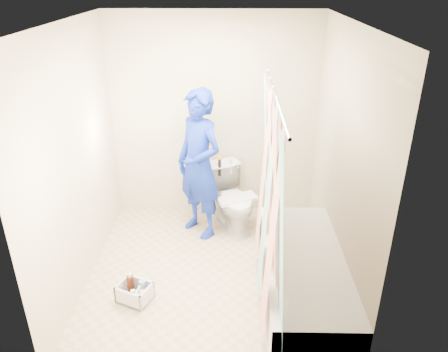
{
  "coord_description": "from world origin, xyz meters",
  "views": [
    {
      "loc": [
        0.21,
        -3.57,
        2.78
      ],
      "look_at": [
        0.13,
        0.46,
        0.86
      ],
      "focal_mm": 35.0,
      "sensor_mm": 36.0,
      "label": 1
    }
  ],
  "objects_px": {
    "toilet": "(233,199)",
    "cleaning_caddy": "(136,293)",
    "bathtub": "(302,278)",
    "plumber": "(199,165)"
  },
  "relations": [
    {
      "from": "cleaning_caddy",
      "to": "plumber",
      "type": "bearing_deg",
      "value": 90.05
    },
    {
      "from": "plumber",
      "to": "cleaning_caddy",
      "type": "relative_size",
      "value": 4.71
    },
    {
      "from": "plumber",
      "to": "cleaning_caddy",
      "type": "height_order",
      "value": "plumber"
    },
    {
      "from": "plumber",
      "to": "cleaning_caddy",
      "type": "xyz_separation_m",
      "value": [
        -0.52,
        -1.2,
        -0.76
      ]
    },
    {
      "from": "toilet",
      "to": "plumber",
      "type": "height_order",
      "value": "plumber"
    },
    {
      "from": "bathtub",
      "to": "toilet",
      "type": "height_order",
      "value": "toilet"
    },
    {
      "from": "bathtub",
      "to": "plumber",
      "type": "height_order",
      "value": "plumber"
    },
    {
      "from": "bathtub",
      "to": "cleaning_caddy",
      "type": "distance_m",
      "value": 1.53
    },
    {
      "from": "toilet",
      "to": "cleaning_caddy",
      "type": "bearing_deg",
      "value": -149.14
    },
    {
      "from": "toilet",
      "to": "bathtub",
      "type": "bearing_deg",
      "value": -88.91
    }
  ]
}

